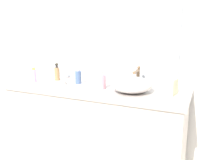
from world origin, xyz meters
name	(u,v)px	position (x,y,z in m)	size (l,w,h in m)	color
bathroom_wall_rear	(99,37)	(0.00, 0.73, 1.30)	(6.00, 0.06, 2.60)	silver
vanity_counter	(95,132)	(0.12, 0.41, 0.44)	(1.62, 0.57, 0.88)	beige
wall_mirror_panel	(108,19)	(0.12, 0.69, 1.47)	(1.35, 0.01, 1.19)	#B2BCC6
sink_basin	(131,85)	(0.47, 0.36, 0.94)	(0.33, 0.32, 0.12)	silver
faucet	(137,75)	(0.47, 0.53, 0.99)	(0.03, 0.15, 0.18)	brown
soap_dispenser	(57,73)	(-0.36, 0.51, 0.95)	(0.05, 0.05, 0.17)	tan
lotion_bottle	(78,77)	(-0.08, 0.45, 0.94)	(0.06, 0.06, 0.14)	#4E6996
perfume_bottle	(102,80)	(0.21, 0.37, 0.95)	(0.07, 0.07, 0.18)	pink
spray_can	(34,75)	(-0.50, 0.34, 0.94)	(0.05, 0.05, 0.14)	silver
tissue_box	(168,85)	(0.76, 0.42, 0.95)	(0.14, 0.14, 0.17)	beige
candle_jar	(63,82)	(-0.19, 0.37, 0.90)	(0.06, 0.06, 0.04)	silver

